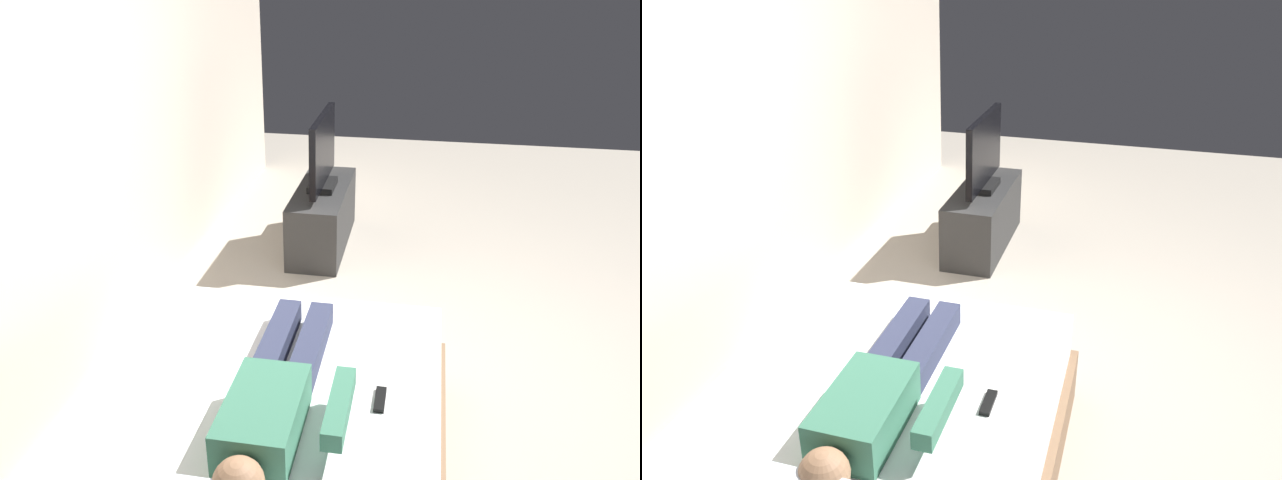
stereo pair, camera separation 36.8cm
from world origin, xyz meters
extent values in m
plane|color=#ADA393|center=(0.00, 0.00, 0.00)|extent=(10.00, 10.00, 0.00)
cube|color=beige|center=(0.40, 1.82, 1.40)|extent=(6.40, 0.10, 2.80)
cube|color=white|center=(-1.03, 0.58, 0.42)|extent=(1.95, 1.43, 0.24)
cube|color=#387056|center=(-1.13, 0.53, 0.63)|extent=(0.48, 0.28, 0.18)
sphere|color=#936B4C|center=(-1.46, 0.53, 0.63)|extent=(0.18, 0.18, 0.18)
cube|color=#2D334C|center=(-0.59, 0.45, 0.60)|extent=(0.60, 0.11, 0.11)
cube|color=#2D334C|center=(-0.59, 0.61, 0.60)|extent=(0.60, 0.11, 0.11)
cube|color=#387056|center=(-1.07, 0.25, 0.67)|extent=(0.40, 0.08, 0.08)
cube|color=black|center=(-0.85, 0.11, 0.55)|extent=(0.15, 0.04, 0.02)
cube|color=#2D2D2D|center=(1.72, 0.80, 0.25)|extent=(1.10, 0.40, 0.50)
cube|color=black|center=(1.72, 0.80, 0.53)|extent=(0.32, 0.20, 0.05)
cube|color=black|center=(1.72, 0.80, 0.82)|extent=(0.88, 0.05, 0.54)
camera|label=1|loc=(-2.94, -0.01, 2.25)|focal=35.36mm
camera|label=2|loc=(-2.86, -0.36, 2.25)|focal=35.36mm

